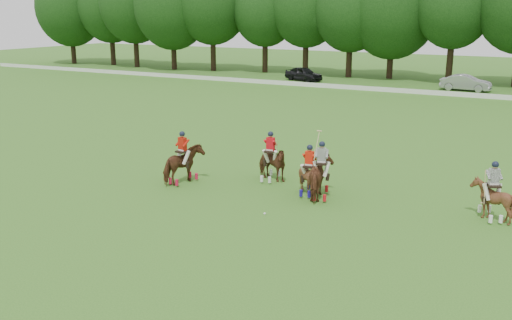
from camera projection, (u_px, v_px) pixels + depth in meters
The scene contains 11 objects.
ground at pixel (208, 222), 21.41m from camera, with size 180.00×180.00×0.00m, color #33661D.
tree_line at pixel (458, 5), 60.07m from camera, with size 117.98×14.32×14.75m.
boundary_rail at pixel (428, 92), 53.68m from camera, with size 120.00×0.10×0.44m, color white.
car_left at pixel (304, 74), 64.19m from camera, with size 1.85×4.60×1.57m, color black.
car_mid at pixel (466, 83), 56.17m from camera, with size 1.67×4.78×1.58m, color #9D9DA2.
polo_red_a at pixel (183, 164), 25.96m from camera, with size 1.32×2.18×2.43m.
polo_red_b at pixel (270, 163), 26.39m from camera, with size 1.75×1.54×2.33m.
polo_red_c at pixel (309, 177), 24.32m from camera, with size 1.35×1.48×2.75m.
polo_stripe_a at pixel (321, 177), 23.90m from camera, with size 1.55×2.28×2.45m.
polo_stripe_b at pixel (492, 199), 21.45m from camera, with size 1.77×1.83×2.27m.
polo_ball at pixel (265, 214), 22.12m from camera, with size 0.09×0.09×0.09m, color white.
Camera 1 is at (11.17, -16.83, 7.68)m, focal length 40.00 mm.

